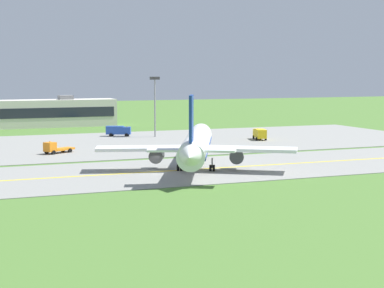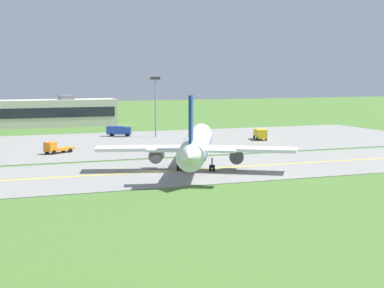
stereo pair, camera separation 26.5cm
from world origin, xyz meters
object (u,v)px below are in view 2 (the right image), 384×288
airplane_lead (196,145)px  service_truck_catering (260,134)px  apron_light_mast (155,99)px  service_truck_baggage (119,130)px  service_truck_fuel (55,148)px

airplane_lead → service_truck_catering: airplane_lead is taller
airplane_lead → service_truck_catering: (31.28, 37.74, -2.60)m
airplane_lead → apron_light_mast: apron_light_mast is taller
apron_light_mast → airplane_lead: bearing=-101.4°
service_truck_baggage → service_truck_catering: (28.60, -20.12, 0.00)m
service_truck_catering → service_truck_baggage: bearing=144.9°
service_truck_baggage → service_truck_catering: same height
apron_light_mast → service_truck_catering: bearing=-37.1°
service_truck_baggage → service_truck_fuel: (-20.43, -28.56, -0.35)m
airplane_lead → service_truck_baggage: bearing=87.3°
service_truck_catering → airplane_lead: bearing=-129.7°
airplane_lead → apron_light_mast: bearing=78.6°
airplane_lead → apron_light_mast: size_ratio=2.54×
service_truck_fuel → apron_light_mast: bearing=40.1°
service_truck_fuel → service_truck_baggage: bearing=54.4°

